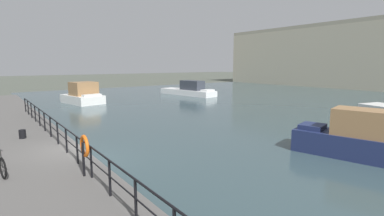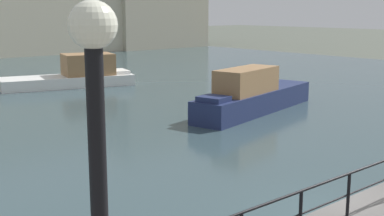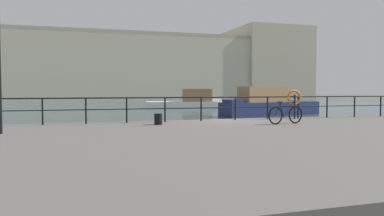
{
  "view_description": "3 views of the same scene",
  "coord_description": "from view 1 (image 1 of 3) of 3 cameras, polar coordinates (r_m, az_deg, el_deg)",
  "views": [
    {
      "loc": [
        12.84,
        -3.4,
        4.41
      ],
      "look_at": [
        0.1,
        6.14,
        1.96
      ],
      "focal_mm": 26.4,
      "sensor_mm": 36.0,
      "label": 1
    },
    {
      "loc": [
        -10.4,
        -6.43,
        5.2
      ],
      "look_at": [
        0.32,
        6.1,
        2.02
      ],
      "focal_mm": 47.64,
      "sensor_mm": 36.0,
      "label": 2
    },
    {
      "loc": [
        -6.51,
        -16.73,
        2.13
      ],
      "look_at": [
        -0.25,
        3.46,
        1.11
      ],
      "focal_mm": 35.57,
      "sensor_mm": 36.0,
      "label": 3
    }
  ],
  "objects": [
    {
      "name": "water_basin",
      "position": [
        36.24,
        31.99,
        0.42
      ],
      "size": [
        80.0,
        60.0,
        0.01
      ],
      "primitive_type": "cube",
      "color": "#33474C",
      "rests_on": "ground_plane"
    },
    {
      "name": "life_ring_stand",
      "position": [
        10.03,
        -20.91,
        -7.44
      ],
      "size": [
        0.75,
        0.16,
        1.4
      ],
      "color": "black",
      "rests_on": "quay_promenade"
    },
    {
      "name": "moored_white_yacht",
      "position": [
        41.25,
        -0.59,
        3.63
      ],
      "size": [
        9.73,
        3.74,
        2.15
      ],
      "rotation": [
        0.0,
        0.0,
        0.15
      ],
      "color": "white",
      "rests_on": "water_basin"
    },
    {
      "name": "ground_plane",
      "position": [
        14.0,
        -21.17,
        -10.23
      ],
      "size": [
        240.0,
        240.0,
        0.0
      ],
      "primitive_type": "plane",
      "color": "#4C5147"
    },
    {
      "name": "moored_green_narrowboat",
      "position": [
        34.66,
        -21.14,
        2.43
      ],
      "size": [
        5.7,
        3.81,
        2.47
      ],
      "rotation": [
        0.0,
        0.0,
        0.18
      ],
      "color": "white",
      "rests_on": "water_basin"
    },
    {
      "name": "mooring_bollard",
      "position": [
        16.61,
        -31.05,
        -4.53
      ],
      "size": [
        0.32,
        0.32,
        0.44
      ],
      "primitive_type": "cylinder",
      "color": "black",
      "rests_on": "quay_promenade"
    },
    {
      "name": "quay_railing",
      "position": [
        12.94,
        -24.11,
        -5.12
      ],
      "size": [
        26.42,
        0.07,
        1.08
      ],
      "color": "black",
      "rests_on": "quay_promenade"
    }
  ]
}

